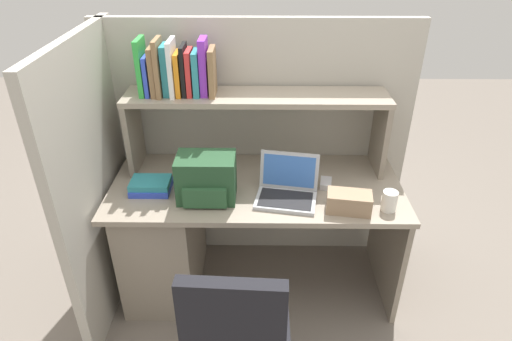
% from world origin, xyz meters
% --- Properties ---
extents(ground_plane, '(8.00, 8.00, 0.00)m').
position_xyz_m(ground_plane, '(0.00, 0.00, 0.00)').
color(ground_plane, slate).
extents(desk, '(1.60, 0.70, 0.73)m').
position_xyz_m(desk, '(-0.39, 0.00, 0.40)').
color(desk, gray).
rests_on(desk, ground_plane).
extents(cubicle_partition_rear, '(1.84, 0.05, 1.55)m').
position_xyz_m(cubicle_partition_rear, '(0.00, 0.38, 0.78)').
color(cubicle_partition_rear, '#B2ADA0').
rests_on(cubicle_partition_rear, ground_plane).
extents(cubicle_partition_left, '(0.05, 1.06, 1.55)m').
position_xyz_m(cubicle_partition_left, '(-0.85, -0.05, 0.78)').
color(cubicle_partition_left, '#B2ADA0').
rests_on(cubicle_partition_left, ground_plane).
extents(overhead_hutch, '(1.44, 0.28, 0.45)m').
position_xyz_m(overhead_hutch, '(0.00, 0.20, 1.08)').
color(overhead_hutch, gray).
rests_on(overhead_hutch, desk).
extents(reference_books_on_shelf, '(0.40, 0.18, 0.30)m').
position_xyz_m(reference_books_on_shelf, '(-0.42, 0.20, 1.31)').
color(reference_books_on_shelf, green).
rests_on(reference_books_on_shelf, overhead_hutch).
extents(laptop, '(0.35, 0.30, 0.22)m').
position_xyz_m(laptop, '(0.16, -0.12, 0.78)').
color(laptop, '#B7BABF').
rests_on(laptop, desk).
extents(backpack, '(0.30, 0.22, 0.24)m').
position_xyz_m(backpack, '(-0.25, -0.13, 0.85)').
color(backpack, '#264C2D').
rests_on(backpack, desk).
extents(computer_mouse, '(0.08, 0.11, 0.03)m').
position_xyz_m(computer_mouse, '(0.38, -0.01, 0.75)').
color(computer_mouse, silver).
rests_on(computer_mouse, desk).
extents(paper_cup, '(0.08, 0.08, 0.11)m').
position_xyz_m(paper_cup, '(0.67, -0.23, 0.78)').
color(paper_cup, white).
rests_on(paper_cup, desk).
extents(tissue_box, '(0.24, 0.15, 0.10)m').
position_xyz_m(tissue_box, '(0.47, -0.24, 0.78)').
color(tissue_box, '#9E7F60').
rests_on(tissue_box, desk).
extents(desk_book_stack, '(0.21, 0.17, 0.07)m').
position_xyz_m(desk_book_stack, '(-0.57, -0.06, 0.76)').
color(desk_book_stack, blue).
rests_on(desk_book_stack, desk).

